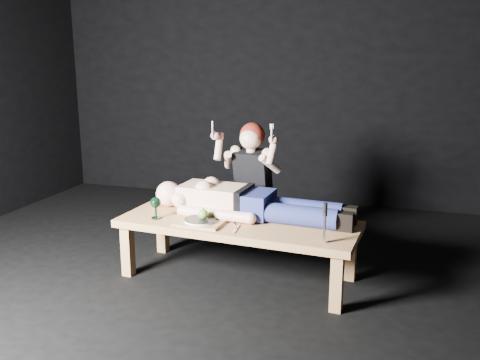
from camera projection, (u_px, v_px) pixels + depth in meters
The scene contains 13 objects.
ground at pixel (184, 284), 3.83m from camera, with size 5.00×5.00×0.00m, color black.
back_wall at pixel (268, 69), 5.80m from camera, with size 5.00×5.00×0.00m, color black.
table at pixel (238, 249), 3.90m from camera, with size 1.77×0.67×0.45m, color tan.
lying_man at pixel (252, 200), 3.92m from camera, with size 1.76×0.54×0.26m, color #FBBFA1, non-canonical shape.
kneeling_woman at pixel (256, 185), 4.38m from camera, with size 0.61×0.69×1.15m, color black, non-canonical shape.
serving_tray at pixel (200, 223), 3.77m from camera, with size 0.34×0.24×0.02m, color #A6824D.
plate at pixel (200, 220), 3.76m from camera, with size 0.23×0.23×0.02m, color white.
apple at pixel (203, 214), 3.76m from camera, with size 0.07×0.07×0.07m, color #5A8F2B.
goblet at pixel (156, 208), 3.88m from camera, with size 0.08×0.08×0.17m, color black, non-canonical shape.
fork_flat at pixel (177, 223), 3.79m from camera, with size 0.02×0.19×0.01m, color #B2B2B7.
knife_flat at pixel (236, 229), 3.65m from camera, with size 0.02×0.19×0.01m, color #B2B2B7.
spoon_flat at pixel (234, 225), 3.74m from camera, with size 0.02×0.19×0.01m, color #B2B2B7.
carving_knife at pixel (325, 223), 3.36m from camera, with size 0.03×0.04×0.27m, color #B2B2B7, non-canonical shape.
Camera 1 is at (1.44, -3.27, 1.64)m, focal length 38.80 mm.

